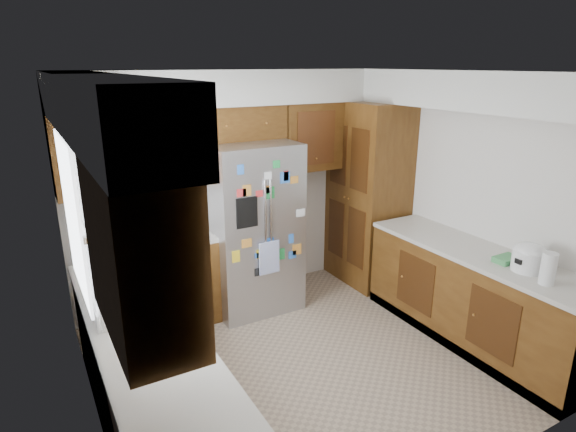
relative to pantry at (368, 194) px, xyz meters
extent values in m
plane|color=tan|center=(-1.50, -1.15, -1.07)|extent=(3.60, 3.60, 0.00)
cube|color=silver|center=(-1.50, 0.45, 0.18)|extent=(3.60, 0.04, 2.50)
cube|color=silver|center=(-3.30, -1.15, 0.18)|extent=(0.04, 3.20, 2.50)
cube|color=silver|center=(0.30, -1.15, 0.18)|extent=(0.04, 3.20, 2.50)
cube|color=silver|center=(-1.50, -2.75, 0.18)|extent=(3.60, 0.04, 2.50)
cube|color=white|center=(-1.50, -1.15, 1.43)|extent=(3.60, 3.20, 0.02)
cube|color=silver|center=(-1.50, 0.26, 1.25)|extent=(3.60, 0.38, 0.35)
cube|color=silver|center=(-3.11, -1.15, 1.25)|extent=(0.38, 3.20, 0.35)
cube|color=silver|center=(0.11, -1.15, 1.25)|extent=(0.38, 3.20, 0.35)
cube|color=#49280E|center=(-2.63, 0.28, 0.70)|extent=(1.33, 0.34, 0.75)
cube|color=#49280E|center=(-0.36, 0.28, 0.70)|extent=(1.33, 0.34, 0.75)
cube|color=#49280E|center=(-3.13, -2.30, 0.70)|extent=(0.34, 0.85, 0.75)
cube|color=white|center=(-3.29, -1.05, 0.53)|extent=(0.02, 0.90, 1.05)
cube|color=white|center=(-3.25, -1.05, 0.53)|extent=(0.01, 1.02, 1.15)
cube|color=#1F37B5|center=(-2.54, 0.09, 0.55)|extent=(0.16, 0.02, 0.22)
cube|color=beige|center=(-2.88, 0.09, 0.75)|extent=(0.16, 0.02, 0.20)
cube|color=#49280E|center=(-3.00, -1.45, -0.64)|extent=(0.60, 2.60, 0.88)
cube|color=#49280E|center=(-2.33, 0.15, -0.64)|extent=(0.75, 0.60, 0.88)
cube|color=beige|center=(-3.00, -1.45, -0.17)|extent=(0.63, 2.60, 0.04)
cube|color=beige|center=(-2.33, 0.15, -0.17)|extent=(0.75, 0.60, 0.04)
cube|color=#49280E|center=(0.00, -1.62, -0.64)|extent=(0.60, 2.25, 0.88)
cube|color=beige|center=(0.00, -1.62, -0.17)|extent=(0.63, 2.25, 0.04)
cube|color=black|center=(0.00, -1.62, -1.02)|extent=(0.60, 2.25, 0.10)
cube|color=#49280E|center=(0.00, 0.00, 0.00)|extent=(0.60, 0.90, 2.15)
cube|color=#ADACB2|center=(-1.50, 0.05, -0.17)|extent=(0.90, 0.75, 1.80)
cylinder|color=silver|center=(-1.53, -0.34, -0.02)|extent=(0.02, 0.02, 0.90)
cylinder|color=silver|center=(-1.47, -0.34, -0.02)|extent=(0.02, 0.02, 0.90)
cube|color=black|center=(-1.72, -0.33, 0.12)|extent=(0.22, 0.01, 0.30)
cube|color=white|center=(-1.50, -0.35, -0.38)|extent=(0.22, 0.01, 0.34)
cube|color=orange|center=(-1.16, -0.33, -0.36)|extent=(0.10, 0.00, 0.11)
cube|color=green|center=(-1.40, -0.33, 0.56)|extent=(0.07, 0.00, 0.07)
cube|color=orange|center=(-1.73, -0.33, -0.19)|extent=(0.11, 0.00, 0.09)
cube|color=blue|center=(-1.23, -0.33, -0.23)|extent=(0.06, 0.00, 0.10)
cube|color=blue|center=(-1.22, -0.33, -0.41)|extent=(0.09, 0.00, 0.08)
cube|color=orange|center=(-1.49, -0.33, 0.32)|extent=(0.05, 0.00, 0.08)
cube|color=blue|center=(-1.30, -0.33, 0.42)|extent=(0.11, 0.00, 0.11)
cube|color=orange|center=(-1.71, -0.33, 0.34)|extent=(0.09, 0.00, 0.11)
cube|color=blue|center=(-1.62, -0.33, -0.34)|extent=(0.06, 0.00, 0.05)
cube|color=red|center=(-1.29, -0.33, 0.44)|extent=(0.05, 0.00, 0.10)
cube|color=red|center=(-1.59, -0.33, 0.29)|extent=(0.07, 0.00, 0.06)
cube|color=blue|center=(-1.49, -0.33, -0.22)|extent=(0.10, 0.00, 0.08)
cube|color=black|center=(-1.63, -0.33, -0.52)|extent=(0.06, 0.00, 0.08)
cube|color=orange|center=(-1.20, -0.33, 0.39)|extent=(0.09, 0.00, 0.07)
cube|color=green|center=(-1.35, -0.33, -0.37)|extent=(0.08, 0.00, 0.12)
cube|color=green|center=(-1.48, -0.33, 0.29)|extent=(0.10, 0.00, 0.12)
cube|color=yellow|center=(-1.58, -0.33, -0.32)|extent=(0.09, 0.00, 0.09)
cube|color=yellow|center=(-1.41, -0.33, -0.46)|extent=(0.08, 0.00, 0.06)
cube|color=blue|center=(-1.77, -0.33, 0.55)|extent=(0.07, 0.00, 0.09)
cube|color=red|center=(-1.77, -0.33, 0.33)|extent=(0.09, 0.00, 0.08)
cube|color=white|center=(-1.12, -0.33, 0.03)|extent=(0.10, 0.00, 0.08)
cube|color=#8C4C99|center=(-1.45, -0.33, -0.45)|extent=(0.09, 0.00, 0.08)
cube|color=yellow|center=(-1.85, -0.33, -0.30)|extent=(0.08, 0.00, 0.12)
cube|color=white|center=(-1.49, -0.33, 0.46)|extent=(0.08, 0.00, 0.07)
cube|color=#49280E|center=(-1.50, 0.28, 0.90)|extent=(0.96, 0.34, 0.35)
sphere|color=blue|center=(-1.86, 0.23, 1.23)|extent=(0.31, 0.31, 0.31)
cylinder|color=black|center=(-1.33, 0.30, 1.16)|extent=(0.31, 0.31, 0.18)
ellipsoid|color=#333338|center=(-1.33, 0.30, 1.25)|extent=(0.29, 0.29, 0.13)
cube|color=white|center=(-3.00, -1.05, -0.09)|extent=(0.52, 0.70, 0.12)
cube|color=black|center=(-3.00, -1.05, -0.03)|extent=(0.44, 0.60, 0.02)
cylinder|color=silver|center=(-3.20, -1.05, 0.07)|extent=(0.02, 0.02, 0.30)
cylinder|color=silver|center=(-3.14, -1.05, 0.20)|extent=(0.16, 0.02, 0.02)
cube|color=yellow|center=(-2.80, -1.25, -0.13)|extent=(0.10, 0.18, 0.04)
cube|color=black|center=(-2.93, -0.58, -0.10)|extent=(0.18, 0.14, 0.10)
cylinder|color=black|center=(-2.93, -0.58, 0.09)|extent=(0.16, 0.16, 0.28)
cylinder|color=#ADACB2|center=(-3.10, -0.32, -0.05)|extent=(0.14, 0.14, 0.20)
sphere|color=white|center=(-2.88, -0.20, -0.05)|extent=(0.20, 0.20, 0.20)
cube|color=#3F72B2|center=(-3.04, -0.02, -0.06)|extent=(0.14, 0.10, 0.18)
cube|color=#BFB28C|center=(-2.91, 0.11, -0.08)|extent=(0.10, 0.08, 0.14)
cylinder|color=white|center=(-2.98, -0.70, -0.10)|extent=(0.08, 0.08, 0.11)
cylinder|color=white|center=(0.00, -2.11, -0.07)|extent=(0.27, 0.27, 0.18)
ellipsoid|color=white|center=(0.00, -2.11, 0.02)|extent=(0.26, 0.26, 0.12)
cube|color=black|center=(-0.12, -2.11, -0.05)|extent=(0.04, 0.06, 0.04)
cylinder|color=white|center=(-0.11, -2.35, -0.03)|extent=(0.11, 0.11, 0.26)
camera|label=1|loc=(-3.53, -4.32, 1.49)|focal=30.00mm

